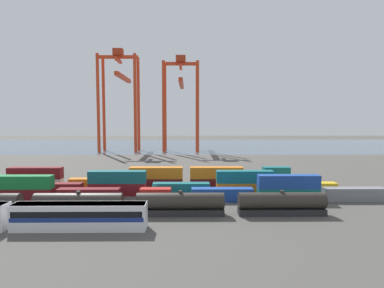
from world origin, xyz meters
The scene contains 30 objects.
ground_plane centered at (0.00, 40.00, 0.00)m, with size 420.00×420.00×0.00m, color #4C4944.
harbour_water centered at (0.00, 135.05, 0.00)m, with size 400.00×110.00×0.01m, color #475B6B.
passenger_train centered at (-18.28, -21.11, 2.14)m, with size 39.95×3.14×3.90m.
freight_tank_row centered at (-2.02, -13.97, 1.94)m, with size 66.14×2.72×4.18m.
shipping_container_2 centered at (-24.86, -4.46, 1.30)m, with size 12.10×2.44×2.60m, color maroon.
shipping_container_3 centered at (-24.86, -4.46, 3.90)m, with size 12.10×2.44×2.60m, color #197538.
shipping_container_4 centered at (-11.72, -4.46, 1.30)m, with size 12.10×2.44×2.60m, color maroon.
shipping_container_5 centered at (1.42, -4.46, 1.30)m, with size 6.04×2.44×2.60m, color #AD211C.
shipping_container_6 centered at (14.56, -4.46, 1.30)m, with size 12.10×2.44×2.60m, color #1C4299.
shipping_container_7 centered at (27.71, -4.46, 1.30)m, with size 12.10×2.44×2.60m, color #146066.
shipping_container_8 centered at (27.71, -4.46, 3.90)m, with size 12.10×2.44×2.60m, color #1C4299.
shipping_container_9 centered at (40.85, -4.46, 1.30)m, with size 12.10×2.44×2.60m, color slate.
shipping_container_11 centered at (-20.84, 1.04, 1.30)m, with size 12.10×2.44×2.60m, color maroon.
shipping_container_12 centered at (-7.24, 1.04, 1.30)m, with size 12.10×2.44×2.60m, color maroon.
shipping_container_13 centered at (-7.24, 1.04, 3.90)m, with size 12.10×2.44×2.60m, color #146066.
shipping_container_14 centered at (6.36, 1.04, 1.30)m, with size 12.10×2.44×2.60m, color #146066.
shipping_container_15 centered at (19.96, 1.04, 1.30)m, with size 12.10×2.44×2.60m, color orange.
shipping_container_16 centered at (19.96, 1.04, 3.90)m, with size 12.10×2.44×2.60m, color #146066.
shipping_container_17 centered at (33.56, 1.04, 1.30)m, with size 12.10×2.44×2.60m, color gold.
shipping_container_18 centered at (-27.14, 6.55, 1.30)m, with size 12.10×2.44×2.60m, color silver.
shipping_container_19 centered at (-27.14, 6.55, 3.90)m, with size 12.10×2.44×2.60m, color maroon.
shipping_container_20 centered at (-13.31, 6.55, 1.30)m, with size 12.10×2.44×2.60m, color orange.
shipping_container_21 centered at (0.52, 6.55, 1.30)m, with size 12.10×2.44×2.60m, color maroon.
shipping_container_22 centered at (0.52, 6.55, 3.90)m, with size 12.10×2.44×2.60m, color orange.
shipping_container_23 centered at (14.35, 6.55, 1.30)m, with size 12.10×2.44×2.60m, color maroon.
shipping_container_24 centered at (14.35, 6.55, 3.90)m, with size 12.10×2.44×2.60m, color orange.
shipping_container_25 centered at (28.18, 6.55, 1.30)m, with size 6.04×2.44×2.60m, color maroon.
shipping_container_26 centered at (28.18, 6.55, 3.90)m, with size 6.04×2.44×2.60m, color #146066.
gantry_crane_west centered at (-26.63, 100.22, 30.89)m, with size 19.42×36.38×50.64m.
gantry_crane_central centered at (4.20, 101.19, 29.12)m, with size 18.07×41.47×47.41m.
Camera 1 is at (7.88, -69.14, 16.27)m, focal length 31.11 mm.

